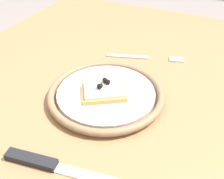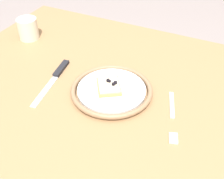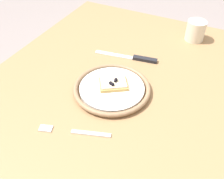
% 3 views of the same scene
% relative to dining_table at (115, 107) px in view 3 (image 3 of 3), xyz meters
% --- Properties ---
extents(dining_table, '(1.14, 0.88, 0.71)m').
position_rel_dining_table_xyz_m(dining_table, '(0.00, 0.00, 0.00)').
color(dining_table, '#936D47').
rests_on(dining_table, ground_plane).
extents(plate, '(0.25, 0.25, 0.02)m').
position_rel_dining_table_xyz_m(plate, '(-0.01, 0.01, 0.09)').
color(plate, white).
rests_on(plate, dining_table).
extents(pizza_slice_near, '(0.11, 0.11, 0.03)m').
position_rel_dining_table_xyz_m(pizza_slice_near, '(-0.00, 0.01, 0.10)').
color(pizza_slice_near, tan).
rests_on(pizza_slice_near, plate).
extents(knife, '(0.05, 0.24, 0.01)m').
position_rel_dining_table_xyz_m(knife, '(0.19, 0.00, 0.08)').
color(knife, silver).
rests_on(knife, dining_table).
extents(fork, '(0.08, 0.20, 0.00)m').
position_rel_dining_table_xyz_m(fork, '(-0.21, 0.03, 0.08)').
color(fork, silver).
rests_on(fork, dining_table).
extents(cup, '(0.08, 0.08, 0.08)m').
position_rel_dining_table_xyz_m(cup, '(0.43, -0.16, 0.12)').
color(cup, beige).
rests_on(cup, dining_table).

